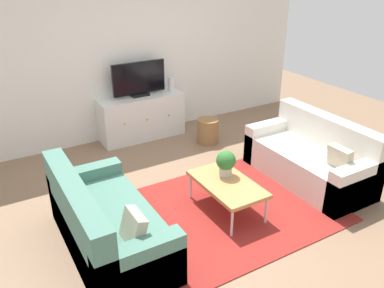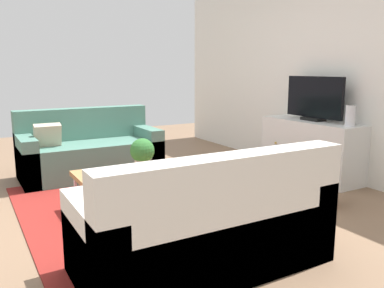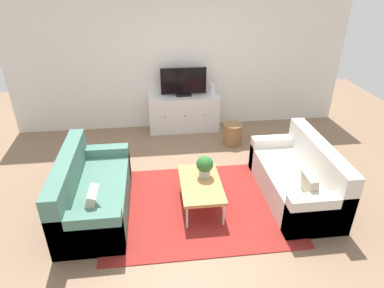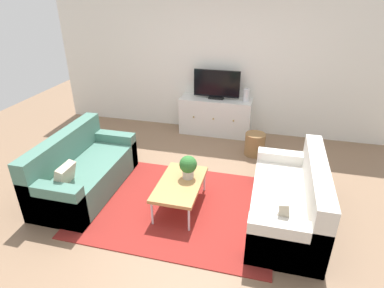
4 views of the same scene
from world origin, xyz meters
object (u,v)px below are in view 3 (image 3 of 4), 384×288
(couch_right_side, at_px, (300,180))
(glass_vase, at_px, (213,89))
(coffee_table, at_px, (201,184))
(potted_plant, at_px, (205,166))
(tv_console, at_px, (184,113))
(wicker_basket, at_px, (233,134))
(flat_screen_tv, at_px, (184,82))
(couch_left_side, at_px, (89,194))

(couch_right_side, relative_size, glass_vase, 7.28)
(coffee_table, relative_size, potted_plant, 3.02)
(couch_right_side, bearing_deg, tv_console, 120.35)
(coffee_table, bearing_deg, couch_right_side, 1.71)
(potted_plant, relative_size, wicker_basket, 0.80)
(coffee_table, xyz_separation_m, glass_vase, (0.57, 2.42, 0.47))
(flat_screen_tv, relative_size, glass_vase, 3.72)
(potted_plant, distance_m, glass_vase, 2.34)
(coffee_table, distance_m, glass_vase, 2.53)
(potted_plant, relative_size, tv_console, 0.23)
(couch_left_side, height_order, wicker_basket, couch_left_side)
(coffee_table, height_order, flat_screen_tv, flat_screen_tv)
(couch_left_side, bearing_deg, potted_plant, 3.68)
(couch_right_side, distance_m, flat_screen_tv, 2.85)
(couch_right_side, height_order, wicker_basket, couch_right_side)
(potted_plant, xyz_separation_m, glass_vase, (0.50, 2.28, 0.27))
(couch_right_side, relative_size, potted_plant, 5.40)
(potted_plant, height_order, flat_screen_tv, flat_screen_tv)
(glass_vase, relative_size, wicker_basket, 0.60)
(tv_console, bearing_deg, coffee_table, -90.28)
(tv_console, bearing_deg, couch_left_side, -121.80)
(couch_right_side, relative_size, tv_console, 1.24)
(potted_plant, distance_m, flat_screen_tv, 2.33)
(flat_screen_tv, bearing_deg, coffee_table, -90.28)
(wicker_basket, bearing_deg, coffee_table, -115.93)
(wicker_basket, bearing_deg, couch_right_side, -71.14)
(flat_screen_tv, height_order, glass_vase, flat_screen_tv)
(potted_plant, height_order, wicker_basket, potted_plant)
(couch_left_side, distance_m, couch_right_side, 2.86)
(coffee_table, height_order, tv_console, tv_console)
(couch_left_side, height_order, coffee_table, couch_left_side)
(couch_left_side, distance_m, wicker_basket, 2.84)
(couch_right_side, bearing_deg, wicker_basket, 108.86)
(couch_left_side, relative_size, wicker_basket, 4.34)
(couch_left_side, bearing_deg, flat_screen_tv, 58.41)
(couch_right_side, xyz_separation_m, tv_console, (-1.39, 2.37, 0.07))
(flat_screen_tv, distance_m, wicker_basket, 1.34)
(coffee_table, distance_m, tv_console, 2.42)
(coffee_table, relative_size, glass_vase, 4.06)
(potted_plant, bearing_deg, flat_screen_tv, 91.49)
(flat_screen_tv, bearing_deg, glass_vase, -2.06)
(coffee_table, xyz_separation_m, potted_plant, (0.07, 0.14, 0.20))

